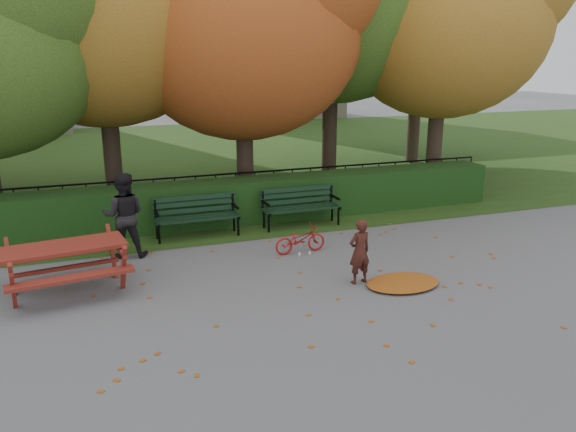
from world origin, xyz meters
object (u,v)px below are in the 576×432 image
object	(u,v)px
bench_right	(300,204)
child	(360,252)
tree_e	(459,7)
picnic_table	(65,256)
bench_left	(196,213)
tree_c	(258,12)
tree_g	(433,9)
adult	(124,215)
bicycle	(300,239)

from	to	relation	value
bench_right	child	world-z (taller)	child
tree_e	picnic_table	world-z (taller)	tree_e
child	tree_e	bearing A→B (deg)	-143.02
bench_left	bench_right	distance (m)	2.40
tree_c	tree_g	size ratio (longest dim) A/B	0.94
tree_c	picnic_table	bearing A→B (deg)	-136.29
tree_c	picnic_table	distance (m)	7.77
tree_c	tree_g	xyz separation A→B (m)	(7.50, 3.80, 0.55)
tree_c	bench_left	distance (m)	5.31
picnic_table	adult	bearing A→B (deg)	46.15
tree_e	picnic_table	xyz separation A→B (m)	(-10.42, -4.33, -4.45)
bench_left	child	size ratio (longest dim) A/B	1.57
bench_left	bench_right	size ratio (longest dim) A/B	1.00
tree_g	child	bearing A→B (deg)	-127.98
tree_e	bicycle	distance (m)	8.66
child	bicycle	xyz separation A→B (m)	(-0.39, 1.80, -0.29)
tree_g	bicycle	world-z (taller)	tree_g
tree_e	bicycle	size ratio (longest dim) A/B	7.71
bench_right	adult	distance (m)	4.04
bench_left	tree_e	bearing A→B (deg)	14.81
picnic_table	tree_c	bearing A→B (deg)	35.54
tree_c	child	bearing A→B (deg)	-90.12
bench_right	child	size ratio (longest dim) A/B	1.57
picnic_table	bench_right	bearing A→B (deg)	16.19
tree_g	bench_left	world-z (taller)	tree_g
tree_e	adult	bearing A→B (deg)	-162.98
bicycle	bench_left	bearing A→B (deg)	41.75
tree_c	picnic_table	world-z (taller)	tree_c
bench_left	picnic_table	size ratio (longest dim) A/B	0.86
tree_c	child	world-z (taller)	tree_c
tree_g	child	distance (m)	13.12
tree_c	bicycle	size ratio (longest dim) A/B	7.56
tree_c	tree_e	world-z (taller)	tree_e
child	bicycle	bearing A→B (deg)	-85.31
tree_g	picnic_table	world-z (taller)	tree_g
tree_c	child	size ratio (longest dim) A/B	6.99
tree_e	bicycle	xyz separation A→B (m)	(-6.10, -3.83, -4.81)
tree_e	bench_left	world-z (taller)	tree_e
tree_c	adult	size ratio (longest dim) A/B	4.79
tree_c	tree_g	distance (m)	8.43
bench_right	bench_left	bearing A→B (deg)	180.00
tree_g	bicycle	bearing A→B (deg)	-135.31
tree_e	picnic_table	size ratio (longest dim) A/B	3.88
tree_e	bench_left	size ratio (longest dim) A/B	4.53
bicycle	bench_right	bearing A→B (deg)	-23.59
picnic_table	tree_e	bearing A→B (deg)	14.40
bench_left	child	bearing A→B (deg)	-59.22
tree_c	bench_left	bearing A→B (deg)	-133.36
tree_e	child	world-z (taller)	tree_e
child	adult	world-z (taller)	adult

